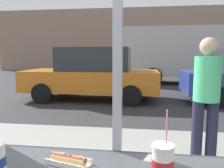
# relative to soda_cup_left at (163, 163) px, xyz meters

# --- Properties ---
(ground_plane) EXTENTS (60.00, 60.00, 0.00)m
(ground_plane) POSITION_rel_soda_cup_left_xyz_m (-0.23, 8.27, -1.07)
(ground_plane) COLOR #2D2D30
(sidewalk_strip) EXTENTS (16.00, 2.80, 0.12)m
(sidewalk_strip) POSITION_rel_soda_cup_left_xyz_m (-0.23, 1.87, -1.01)
(sidewalk_strip) COLOR gray
(sidewalk_strip) RESTS_ON ground
(window_wall) EXTENTS (2.66, 0.20, 2.90)m
(window_wall) POSITION_rel_soda_cup_left_xyz_m (-0.23, 0.35, 0.75)
(window_wall) COLOR #56544F
(window_wall) RESTS_ON ground
(building_facade_far) EXTENTS (28.00, 1.20, 5.82)m
(building_facade_far) POSITION_rel_soda_cup_left_xyz_m (-0.23, 20.59, 1.84)
(building_facade_far) COLOR gray
(building_facade_far) RESTS_ON ground
(soda_cup_left) EXTENTS (0.10, 0.10, 0.33)m
(soda_cup_left) POSITION_rel_soda_cup_left_xyz_m (0.00, 0.00, 0.00)
(soda_cup_left) COLOR white
(soda_cup_left) RESTS_ON window_counter
(hotdog_tray_far) EXTENTS (0.25, 0.15, 0.05)m
(hotdog_tray_far) POSITION_rel_soda_cup_left_xyz_m (-0.46, 0.11, -0.07)
(hotdog_tray_far) COLOR silver
(hotdog_tray_far) RESTS_ON window_counter
(napkin_wrapper) EXTENTS (0.15, 0.13, 0.00)m
(napkin_wrapper) POSITION_rel_soda_cup_left_xyz_m (-0.01, 0.21, -0.09)
(napkin_wrapper) COLOR white
(napkin_wrapper) RESTS_ON window_counter
(parked_car_orange) EXTENTS (4.54, 2.02, 1.78)m
(parked_car_orange) POSITION_rel_soda_cup_left_xyz_m (-1.77, 6.61, -0.18)
(parked_car_orange) COLOR orange
(parked_car_orange) RESTS_ON ground
(box_truck) EXTENTS (7.10, 2.44, 2.96)m
(box_truck) POSITION_rel_soda_cup_left_xyz_m (2.20, 11.62, 0.55)
(box_truck) COLOR beige
(box_truck) RESTS_ON ground
(pedestrian) EXTENTS (0.32, 0.32, 1.63)m
(pedestrian) POSITION_rel_soda_cup_left_xyz_m (0.72, 1.98, -0.02)
(pedestrian) COLOR #22223B
(pedestrian) RESTS_ON sidewalk_strip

